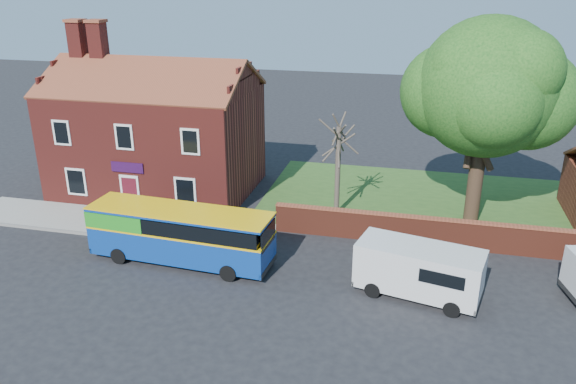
# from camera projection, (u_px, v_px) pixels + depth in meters

# --- Properties ---
(ground) EXTENTS (120.00, 120.00, 0.00)m
(ground) POSITION_uv_depth(u_px,v_px,m) (194.00, 291.00, 25.11)
(ground) COLOR black
(ground) RESTS_ON ground
(pavement) EXTENTS (18.00, 3.50, 0.12)m
(pavement) POSITION_uv_depth(u_px,v_px,m) (118.00, 222.00, 31.80)
(pavement) COLOR gray
(pavement) RESTS_ON ground
(kerb) EXTENTS (18.00, 0.15, 0.14)m
(kerb) POSITION_uv_depth(u_px,v_px,m) (101.00, 235.00, 30.21)
(kerb) COLOR slate
(kerb) RESTS_ON ground
(grass_strip) EXTENTS (26.00, 12.00, 0.04)m
(grass_strip) POSITION_uv_depth(u_px,v_px,m) (476.00, 206.00, 34.07)
(grass_strip) COLOR #426B28
(grass_strip) RESTS_ON ground
(shop_building) EXTENTS (12.30, 8.13, 10.50)m
(shop_building) POSITION_uv_depth(u_px,v_px,m) (157.00, 138.00, 35.79)
(shop_building) COLOR maroon
(shop_building) RESTS_ON ground
(boundary_wall) EXTENTS (22.00, 0.38, 1.60)m
(boundary_wall) POSITION_uv_depth(u_px,v_px,m) (487.00, 237.00, 28.35)
(boundary_wall) COLOR maroon
(boundary_wall) RESTS_ON ground
(bus) EXTENTS (9.16, 2.85, 2.76)m
(bus) POSITION_uv_depth(u_px,v_px,m) (175.00, 232.00, 27.15)
(bus) COLOR navy
(bus) RESTS_ON ground
(van_near) EXTENTS (5.67, 3.26, 2.34)m
(van_near) POSITION_uv_depth(u_px,v_px,m) (419.00, 269.00, 24.27)
(van_near) COLOR silver
(van_near) RESTS_ON ground
(large_tree) EXTENTS (9.33, 7.38, 11.38)m
(large_tree) POSITION_uv_depth(u_px,v_px,m) (488.00, 91.00, 29.51)
(large_tree) COLOR black
(large_tree) RESTS_ON ground
(bare_tree) EXTENTS (2.16, 2.58, 5.77)m
(bare_tree) POSITION_uv_depth(u_px,v_px,m) (338.00, 166.00, 31.98)
(bare_tree) COLOR #4C4238
(bare_tree) RESTS_ON ground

